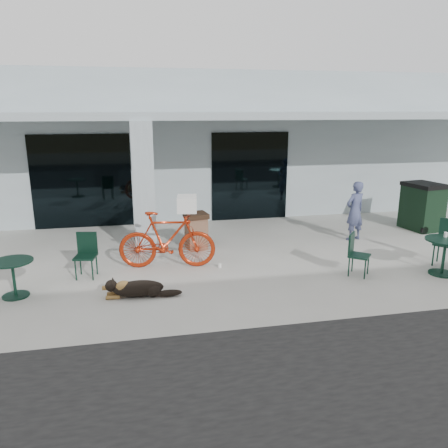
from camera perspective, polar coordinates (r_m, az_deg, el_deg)
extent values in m
plane|color=#B8B6AD|center=(8.89, 0.18, -7.53)|extent=(80.00, 80.00, 0.00)
cube|color=#A9BABF|center=(16.68, -5.82, 10.84)|extent=(22.00, 7.00, 4.50)
cube|color=black|center=(13.28, -18.05, 5.29)|extent=(2.80, 0.06, 2.70)
cube|color=black|center=(13.64, 3.39, 6.22)|extent=(2.40, 0.06, 2.70)
cube|color=#A9BABF|center=(10.52, -10.44, 4.59)|extent=(0.50, 0.50, 3.12)
cube|color=#A9BABF|center=(11.78, -3.45, 13.95)|extent=(22.00, 2.80, 0.18)
imported|color=#AB280D|center=(9.56, -7.45, -2.05)|extent=(2.16, 0.89, 1.26)
cube|color=white|center=(9.33, -4.85, 2.65)|extent=(0.48, 0.60, 0.33)
cylinder|color=white|center=(9.64, -0.55, -5.42)|extent=(0.08, 0.08, 0.09)
imported|color=#444B72|center=(11.97, 16.73, 1.65)|extent=(0.66, 0.53, 1.57)
cylinder|color=white|center=(10.30, 26.98, -1.24)|extent=(0.10, 0.10, 0.10)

